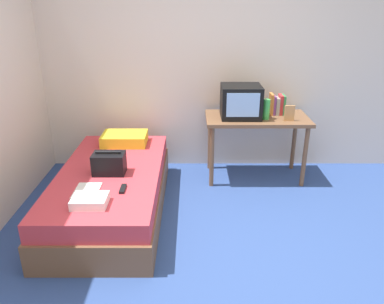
% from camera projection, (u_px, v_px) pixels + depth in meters
% --- Properties ---
extents(ground_plane, '(8.00, 8.00, 0.00)m').
position_uv_depth(ground_plane, '(214.00, 260.00, 3.10)').
color(ground_plane, '#2D4784').
extents(wall_back, '(5.20, 0.10, 2.60)m').
position_uv_depth(wall_back, '(208.00, 62.00, 4.45)').
color(wall_back, beige).
rests_on(wall_back, ground).
extents(bed, '(1.00, 2.00, 0.45)m').
position_uv_depth(bed, '(114.00, 191.00, 3.75)').
color(bed, brown).
rests_on(bed, ground).
extents(desk, '(1.16, 0.60, 0.75)m').
position_uv_depth(desk, '(258.00, 125.00, 4.30)').
color(desk, brown).
rests_on(desk, ground).
extents(tv, '(0.44, 0.39, 0.36)m').
position_uv_depth(tv, '(243.00, 102.00, 4.18)').
color(tv, black).
rests_on(tv, desk).
extents(water_bottle, '(0.08, 0.08, 0.22)m').
position_uv_depth(water_bottle, '(268.00, 109.00, 4.14)').
color(water_bottle, green).
rests_on(water_bottle, desk).
extents(book_row, '(0.16, 0.16, 0.24)m').
position_uv_depth(book_row, '(279.00, 105.00, 4.32)').
color(book_row, '#CC7233').
rests_on(book_row, desk).
extents(picture_frame, '(0.11, 0.02, 0.17)m').
position_uv_depth(picture_frame, '(291.00, 113.00, 4.08)').
color(picture_frame, '#B27F4C').
rests_on(picture_frame, desk).
extents(pillow, '(0.50, 0.35, 0.12)m').
position_uv_depth(pillow, '(126.00, 139.00, 4.29)').
color(pillow, yellow).
rests_on(pillow, bed).
extents(handbag, '(0.30, 0.20, 0.23)m').
position_uv_depth(handbag, '(111.00, 163.00, 3.56)').
color(handbag, black).
rests_on(handbag, bed).
extents(magazine, '(0.21, 0.29, 0.01)m').
position_uv_depth(magazine, '(89.00, 190.00, 3.26)').
color(magazine, white).
rests_on(magazine, bed).
extents(remote_dark, '(0.04, 0.16, 0.02)m').
position_uv_depth(remote_dark, '(125.00, 189.00, 3.27)').
color(remote_dark, black).
rests_on(remote_dark, bed).
extents(folded_towel, '(0.28, 0.22, 0.08)m').
position_uv_depth(folded_towel, '(92.00, 201.00, 3.03)').
color(folded_towel, white).
rests_on(folded_towel, bed).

